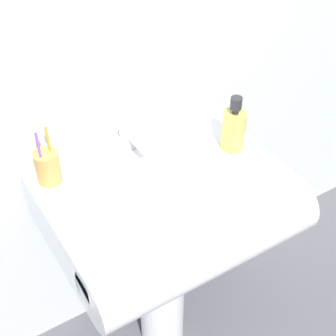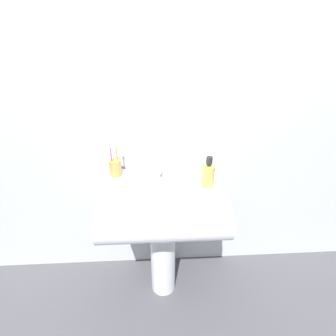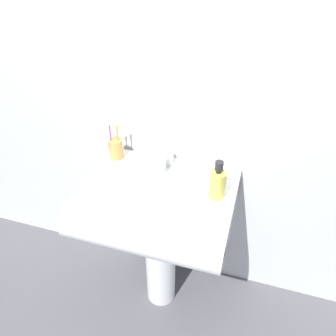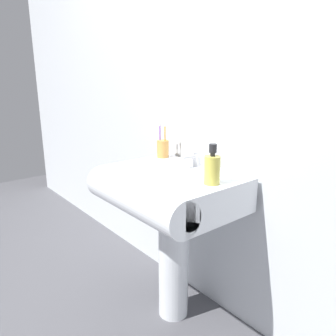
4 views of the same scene
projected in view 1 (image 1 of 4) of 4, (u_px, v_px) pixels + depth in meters
ground_plane at (162, 334)px, 1.89m from camera, size 6.00×6.00×0.00m
sink_pedestal at (162, 282)px, 1.69m from camera, size 0.15×0.15×0.62m
sink_basin at (171, 210)px, 1.40m from camera, size 0.64×0.51×0.16m
faucet at (130, 139)px, 1.45m from camera, size 0.05×0.13×0.07m
toothbrush_cup at (48, 166)px, 1.34m from camera, size 0.07×0.07×0.19m
soap_bottle at (234, 129)px, 1.43m from camera, size 0.07×0.07×0.17m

